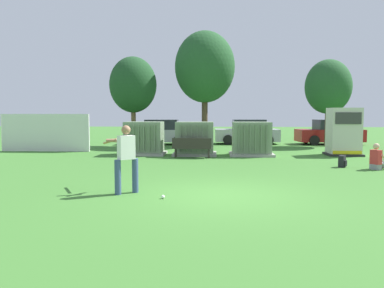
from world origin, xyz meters
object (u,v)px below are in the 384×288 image
object	(u,v)px
generator_enclosure	(344,132)
batter	(125,155)
parked_car_right_of_center	(330,133)
sports_ball	(163,197)
seated_spectator	(378,159)
transformer_west	(144,139)
backpack	(342,162)
parked_car_left_of_center	(247,133)
park_bench	(192,146)
transformer_mid_west	(195,139)
transformer_mid_east	(251,139)
parked_car_leftmost	(160,133)

from	to	relation	value
generator_enclosure	batter	world-z (taller)	generator_enclosure
parked_car_right_of_center	sports_ball	bearing A→B (deg)	-117.76
seated_spectator	transformer_west	bearing A→B (deg)	154.64
backpack	parked_car_left_of_center	size ratio (longest dim) A/B	0.10
park_bench	backpack	xyz separation A→B (m)	(5.87, -2.63, -0.32)
transformer_mid_west	backpack	distance (m)	6.98
transformer_mid_east	batter	size ratio (longest dim) A/B	1.21
transformer_mid_west	parked_car_right_of_center	size ratio (longest dim) A/B	0.48
parked_car_left_of_center	transformer_west	bearing A→B (deg)	-128.69
parked_car_right_of_center	seated_spectator	bearing A→B (deg)	-98.16
generator_enclosure	parked_car_leftmost	world-z (taller)	generator_enclosure
park_bench	sports_ball	bearing A→B (deg)	-91.24
park_bench	backpack	world-z (taller)	park_bench
sports_ball	backpack	xyz separation A→B (m)	(6.05, 5.72, 0.17)
seated_spectator	batter	bearing A→B (deg)	-150.45
generator_enclosure	park_bench	bearing A→B (deg)	-167.78
batter	seated_spectator	bearing A→B (deg)	29.55
batter	sports_ball	world-z (taller)	batter
sports_ball	parked_car_right_of_center	size ratio (longest dim) A/B	0.02
seated_spectator	parked_car_leftmost	world-z (taller)	parked_car_leftmost
transformer_mid_west	batter	bearing A→B (deg)	-98.14
sports_ball	parked_car_left_of_center	bearing A→B (deg)	78.60
transformer_mid_west	generator_enclosure	xyz separation A→B (m)	(7.19, 0.36, 0.35)
transformer_west	sports_ball	bearing A→B (deg)	-76.84
backpack	parked_car_leftmost	size ratio (longest dim) A/B	0.10
park_bench	transformer_mid_west	bearing A→B (deg)	86.80
transformer_west	parked_car_leftmost	bearing A→B (deg)	91.12
transformer_west	park_bench	distance (m)	2.78
backpack	sports_ball	bearing A→B (deg)	-136.59
generator_enclosure	transformer_mid_west	bearing A→B (deg)	-177.10
transformer_mid_west	parked_car_right_of_center	bearing A→B (deg)	39.85
parked_car_leftmost	backpack	bearing A→B (deg)	-50.60
transformer_mid_west	parked_car_left_of_center	size ratio (longest dim) A/B	0.49
park_bench	sports_ball	world-z (taller)	park_bench
transformer_west	transformer_mid_east	xyz separation A→B (m)	(5.24, -0.09, 0.00)
transformer_mid_east	parked_car_left_of_center	xyz separation A→B (m)	(0.39, 7.11, -0.04)
backpack	parked_car_leftmost	world-z (taller)	parked_car_leftmost
park_bench	batter	xyz separation A→B (m)	(-1.22, -7.78, 0.44)
batter	backpack	size ratio (longest dim) A/B	3.95
batter	parked_car_left_of_center	xyz separation A→B (m)	(4.40, 16.11, -0.22)
sports_ball	generator_enclosure	bearing A→B (deg)	53.14
transformer_west	sports_ball	world-z (taller)	transformer_west
seated_spectator	transformer_mid_west	bearing A→B (deg)	147.73
generator_enclosure	parked_car_right_of_center	xyz separation A→B (m)	(1.34, 6.76, -0.38)
seated_spectator	parked_car_left_of_center	distance (m)	12.08
transformer_mid_west	sports_ball	bearing A→B (deg)	-91.49
transformer_west	backpack	size ratio (longest dim) A/B	4.77
transformer_west	seated_spectator	bearing A→B (deg)	-25.36
transformer_mid_east	parked_car_right_of_center	world-z (taller)	same
generator_enclosure	sports_ball	size ratio (longest dim) A/B	25.56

